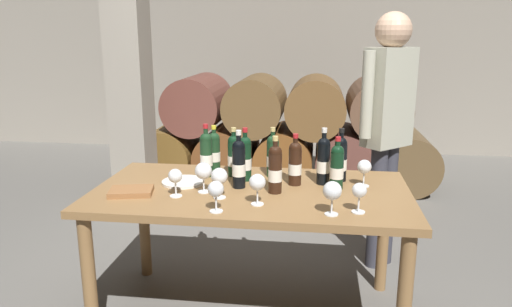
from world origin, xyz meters
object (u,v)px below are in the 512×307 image
object	(u,v)px
wine_glass_0	(175,177)
sommelier_presenting	(388,117)
wine_bottle_4	(206,154)
wine_glass_7	(216,190)
wine_glass_4	(359,192)
dining_table	(251,205)
wine_bottle_5	(273,155)
wine_bottle_10	(234,155)
tasting_notebook	(131,191)
wine_glass_6	(219,177)
wine_bottle_8	(275,169)
serving_plate	(183,182)
wine_glass_3	(332,191)
wine_bottle_1	(337,166)
wine_bottle_3	(245,158)
wine_bottle_2	(341,158)
wine_bottle_7	(295,163)
wine_bottle_9	(239,163)
wine_glass_1	(257,183)
wine_glass_5	(364,168)
wine_bottle_6	(323,160)
wine_glass_2	(203,171)
wine_bottle_0	(214,151)

from	to	relation	value
wine_glass_0	sommelier_presenting	world-z (taller)	sommelier_presenting
wine_bottle_4	wine_glass_7	size ratio (longest dim) A/B	2.06
wine_glass_4	wine_glass_7	size ratio (longest dim) A/B	0.96
dining_table	wine_bottle_5	distance (m)	0.35
wine_bottle_10	tasting_notebook	bearing A→B (deg)	-139.58
dining_table	wine_bottle_10	xyz separation A→B (m)	(-0.14, 0.25, 0.22)
wine_bottle_10	wine_glass_6	xyz separation A→B (m)	(-0.00, -0.41, -0.01)
wine_bottle_8	serving_plate	bearing A→B (deg)	169.41
sommelier_presenting	wine_glass_7	bearing A→B (deg)	-129.63
wine_glass_4	wine_glass_3	bearing A→B (deg)	-159.90
dining_table	wine_glass_6	bearing A→B (deg)	-131.05
wine_bottle_1	wine_bottle_3	distance (m)	0.52
wine_bottle_2	wine_glass_7	bearing A→B (deg)	-135.83
wine_bottle_1	wine_bottle_7	distance (m)	0.23
wine_bottle_5	wine_bottle_9	distance (m)	0.29
serving_plate	wine_bottle_10	bearing A→B (deg)	35.59
serving_plate	wine_bottle_7	bearing A→B (deg)	5.00
wine_bottle_7	wine_glass_6	bearing A→B (deg)	-143.15
tasting_notebook	wine_bottle_4	bearing A→B (deg)	36.84
wine_glass_6	serving_plate	distance (m)	0.35
wine_bottle_2	tasting_notebook	distance (m)	1.17
wine_bottle_4	wine_glass_1	bearing A→B (deg)	-51.18
wine_bottle_5	tasting_notebook	bearing A→B (deg)	-148.97
wine_bottle_2	wine_glass_3	bearing A→B (deg)	-95.99
wine_glass_4	wine_glass_5	world-z (taller)	wine_glass_5
wine_bottle_4	wine_glass_6	distance (m)	0.41
wine_bottle_9	wine_glass_5	xyz separation A→B (m)	(0.68, 0.11, -0.03)
serving_plate	wine_glass_6	bearing A→B (deg)	-41.07
wine_bottle_3	wine_glass_3	distance (m)	0.69
dining_table	wine_glass_1	size ratio (longest dim) A/B	10.89
wine_bottle_3	tasting_notebook	bearing A→B (deg)	-149.74
dining_table	tasting_notebook	world-z (taller)	tasting_notebook
wine_bottle_6	tasting_notebook	distance (m)	1.05
wine_bottle_1	wine_glass_2	size ratio (longest dim) A/B	1.77
wine_bottle_0	wine_glass_0	world-z (taller)	wine_bottle_0
wine_bottle_4	wine_bottle_7	size ratio (longest dim) A/B	1.08
wine_glass_5	wine_glass_7	bearing A→B (deg)	-145.97
wine_glass_0	wine_glass_6	xyz separation A→B (m)	(0.23, 0.01, 0.01)
wine_bottle_0	wine_glass_1	distance (m)	0.67
wine_bottle_9	wine_glass_1	xyz separation A→B (m)	(0.14, -0.26, -0.03)
sommelier_presenting	wine_bottle_9	bearing A→B (deg)	-140.25
wine_glass_4	wine_glass_7	xyz separation A→B (m)	(-0.67, -0.08, 0.00)
wine_glass_0	wine_glass_2	xyz separation A→B (m)	(0.13, 0.09, 0.01)
wine_bottle_1	wine_glass_2	distance (m)	0.71
wine_bottle_2	sommelier_presenting	bearing A→B (deg)	58.78
wine_bottle_4	wine_bottle_5	world-z (taller)	wine_bottle_4
wine_glass_3	wine_bottle_8	bearing A→B (deg)	135.36
wine_bottle_4	wine_bottle_9	xyz separation A→B (m)	(0.22, -0.19, 0.00)
wine_bottle_4	wine_bottle_8	world-z (taller)	wine_bottle_4
wine_bottle_3	wine_bottle_8	world-z (taller)	same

